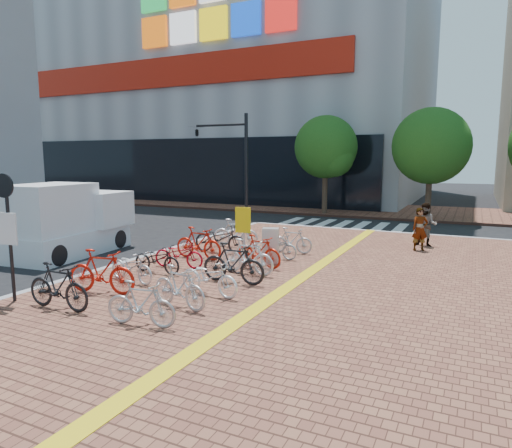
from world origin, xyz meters
The scene contains 31 objects.
ground centered at (0.00, 0.00, 0.00)m, with size 120.00×120.00×0.00m, color black.
sidewalk centered at (3.00, -5.00, 0.07)m, with size 14.00×34.00×0.15m, color brown.
tactile_strip centered at (2.00, -5.00, 0.16)m, with size 0.40×34.00×0.01m, color yellow.
kerb_north centered at (3.00, 12.00, 0.08)m, with size 14.00×0.25×0.15m, color gray.
far_sidewalk centered at (0.00, 21.00, 0.07)m, with size 70.00×8.00×0.15m, color brown.
department_store centered at (-15.99, 31.95, 13.98)m, with size 36.00×24.27×28.00m.
crosswalk centered at (0.50, 14.00, 0.01)m, with size 7.50×4.00×0.01m.
street_trees centered at (5.04, 17.45, 4.10)m, with size 16.20×4.60×6.35m.
bike_0 centered at (-2.02, -2.54, 0.69)m, with size 0.51×1.79×1.08m, color black.
bike_1 centered at (-2.05, -1.18, 0.72)m, with size 0.53×1.89×1.14m, color red.
bike_2 centered at (-2.07, -0.03, 0.59)m, with size 0.59×1.69×0.89m, color silver.
bike_3 centered at (-2.08, 1.10, 0.58)m, with size 0.57×1.63×0.85m, color black.
bike_4 centered at (-1.89, 1.94, 0.58)m, with size 0.57×1.64×0.86m, color #AE0C1C.
bike_5 centered at (-2.01, 3.24, 0.70)m, with size 0.51×1.82×1.09m, color #B41B0C.
bike_6 centered at (-1.86, 4.46, 0.68)m, with size 0.70×2.00×1.05m, color black.
bike_7 centered at (-1.86, 5.63, 0.70)m, with size 0.52×1.83×1.10m, color silver.
bike_8 centered at (0.35, -2.55, 0.62)m, with size 0.45×1.58×0.95m, color #A9A9AE.
bike_9 centered at (0.38, -1.26, 0.64)m, with size 0.46×1.64×0.98m, color #BABABF.
bike_10 centered at (0.48, -0.12, 0.61)m, with size 0.62×1.77×0.93m, color white.
bike_11 centered at (0.50, 1.10, 0.71)m, with size 0.53×1.87×1.13m, color black.
bike_12 centered at (0.41, 2.15, 0.67)m, with size 0.49×1.75×1.05m, color white.
bike_13 centered at (0.32, 3.11, 0.65)m, with size 0.47×1.68×1.01m, color #B21E0C.
bike_14 centered at (0.31, 4.45, 0.57)m, with size 0.56×1.61×0.85m, color #A4A4A8.
bike_15 centered at (0.49, 5.49, 0.61)m, with size 0.44×1.55×0.93m, color #ADADB2.
pedestrian_a centered at (4.59, 8.03, 0.95)m, with size 0.58×0.38×1.59m, color gray.
pedestrian_b centered at (4.71, 9.01, 0.99)m, with size 0.82×0.64×1.68m, color #4E5363.
utility_box centered at (0.41, 3.82, 0.72)m, with size 0.52×0.38×1.14m, color silver.
yellow_sign centered at (-0.21, 3.08, 1.45)m, with size 0.51×0.15×1.87m.
notice_sign centered at (-3.50, -2.60, 2.08)m, with size 0.56×0.17×3.06m.
traffic_light_pole centered at (-4.76, 9.79, 3.92)m, with size 2.93×1.13×5.46m.
box_truck centered at (-7.04, 2.33, 1.25)m, with size 2.42×4.75×2.65m.
Camera 1 is at (6.33, -9.59, 3.57)m, focal length 32.00 mm.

